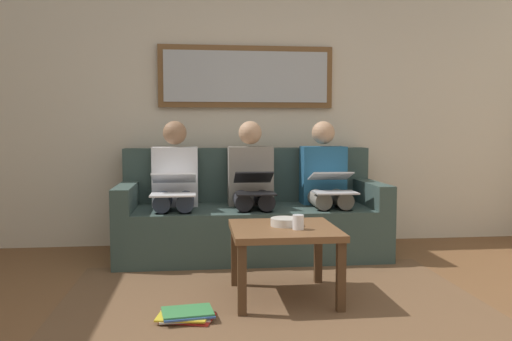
% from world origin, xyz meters
% --- Properties ---
extents(wall_rear, '(6.00, 0.12, 2.60)m').
position_xyz_m(wall_rear, '(0.00, -2.60, 1.30)').
color(wall_rear, beige).
rests_on(wall_rear, ground_plane).
extents(area_rug, '(2.60, 1.80, 0.01)m').
position_xyz_m(area_rug, '(0.00, -0.85, 0.00)').
color(area_rug, brown).
rests_on(area_rug, ground_plane).
extents(couch, '(2.20, 0.90, 0.90)m').
position_xyz_m(couch, '(0.00, -2.12, 0.31)').
color(couch, '#384C47').
rests_on(couch, ground_plane).
extents(framed_mirror, '(1.60, 0.05, 0.56)m').
position_xyz_m(framed_mirror, '(0.00, -2.51, 1.55)').
color(framed_mirror, brown).
extents(coffee_table, '(0.66, 0.66, 0.46)m').
position_xyz_m(coffee_table, '(-0.09, -0.90, 0.39)').
color(coffee_table, brown).
rests_on(coffee_table, ground_plane).
extents(cup, '(0.07, 0.07, 0.09)m').
position_xyz_m(cup, '(-0.16, -0.81, 0.50)').
color(cup, silver).
rests_on(cup, coffee_table).
extents(bowl, '(0.18, 0.18, 0.05)m').
position_xyz_m(bowl, '(-0.10, -0.94, 0.48)').
color(bowl, beige).
rests_on(bowl, coffee_table).
extents(person_left, '(0.38, 0.58, 1.14)m').
position_xyz_m(person_left, '(-0.64, -2.05, 0.61)').
color(person_left, '#235B84').
rests_on(person_left, couch).
extents(laptop_silver, '(0.34, 0.39, 0.17)m').
position_xyz_m(laptop_silver, '(-0.64, -1.82, 0.63)').
color(laptop_silver, silver).
extents(person_middle, '(0.38, 0.58, 1.14)m').
position_xyz_m(person_middle, '(0.00, -2.05, 0.61)').
color(person_middle, gray).
rests_on(person_middle, couch).
extents(laptop_black, '(0.31, 0.39, 0.17)m').
position_xyz_m(laptop_black, '(0.00, -1.82, 0.63)').
color(laptop_black, black).
extents(person_right, '(0.38, 0.58, 1.14)m').
position_xyz_m(person_right, '(0.64, -2.05, 0.61)').
color(person_right, silver).
rests_on(person_right, couch).
extents(laptop_white, '(0.35, 0.39, 0.17)m').
position_xyz_m(laptop_white, '(0.64, -1.82, 0.63)').
color(laptop_white, white).
extents(magazine_stack, '(0.34, 0.27, 0.05)m').
position_xyz_m(magazine_stack, '(0.52, -0.58, 0.03)').
color(magazine_stack, red).
rests_on(magazine_stack, ground_plane).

